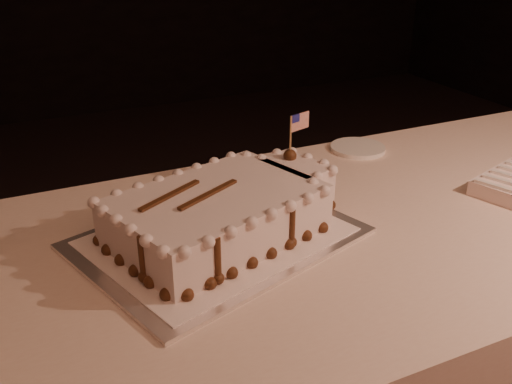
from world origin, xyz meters
name	(u,v)px	position (x,y,z in m)	size (l,w,h in m)	color
banquet_table	(328,368)	(0.00, 0.60, 0.38)	(2.40, 0.80, 0.75)	beige
cake_board	(218,238)	(-0.24, 0.64, 0.75)	(0.49, 0.37, 0.01)	silver
doily	(218,236)	(-0.24, 0.64, 0.76)	(0.44, 0.33, 0.00)	white
sheet_cake	(227,210)	(-0.22, 0.65, 0.80)	(0.48, 0.35, 0.18)	silver
side_plate	(358,148)	(0.26, 0.92, 0.76)	(0.14, 0.14, 0.01)	white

